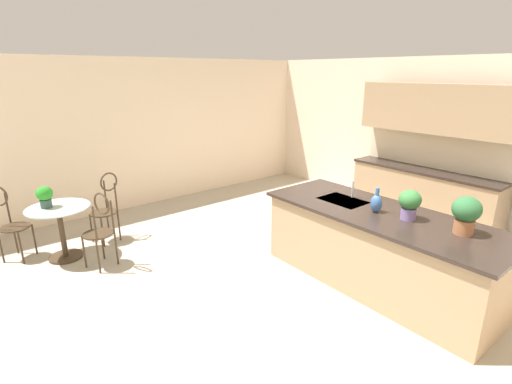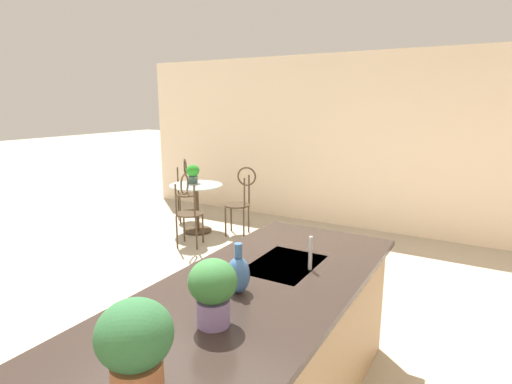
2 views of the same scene
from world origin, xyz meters
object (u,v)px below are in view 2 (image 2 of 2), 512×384
object	(u,v)px
potted_plant_on_table	(193,173)
vase_on_counter	(238,274)
chair_by_island	(187,187)
potted_plant_counter_far	(135,345)
bistro_table	(197,203)
chair_toward_desk	(188,207)
chair_near_window	(241,198)
potted_plant_counter_near	(213,288)

from	to	relation	value
potted_plant_on_table	vase_on_counter	distance (m)	4.19
chair_by_island	potted_plant_counter_far	distance (m)	5.52
bistro_table	potted_plant_on_table	size ratio (longest dim) A/B	2.77
chair_toward_desk	potted_plant_on_table	distance (m)	0.89
bistro_table	potted_plant_on_table	bearing A→B (deg)	-123.76
chair_near_window	chair_by_island	world-z (taller)	same
chair_near_window	potted_plant_counter_near	bearing A→B (deg)	30.43
bistro_table	vase_on_counter	xyz separation A→B (m)	(3.02, 2.69, 0.58)
chair_by_island	vase_on_counter	distance (m)	4.73
chair_near_window	chair_by_island	xyz separation A→B (m)	(-0.21, -1.20, 0.00)
chair_toward_desk	potted_plant_counter_near	distance (m)	3.73
chair_by_island	potted_plant_counter_near	xyz separation A→B (m)	(3.78, 3.30, 0.54)
chair_by_island	potted_plant_on_table	size ratio (longest dim) A/B	3.61
chair_by_island	potted_plant_counter_far	bearing A→B (deg)	37.88
chair_by_island	chair_toward_desk	xyz separation A→B (m)	(1.02, 0.86, 0.00)
potted_plant_on_table	vase_on_counter	world-z (taller)	vase_on_counter
vase_on_counter	chair_toward_desk	bearing A→B (deg)	-135.66
potted_plant_on_table	potted_plant_counter_near	size ratio (longest dim) A/B	0.87
chair_near_window	potted_plant_on_table	xyz separation A→B (m)	(0.12, -0.79, 0.33)
potted_plant_counter_far	chair_toward_desk	bearing A→B (deg)	-142.88
chair_by_island	potted_plant_on_table	distance (m)	0.63
potted_plant_on_table	chair_toward_desk	bearing A→B (deg)	33.19
potted_plant_on_table	potted_plant_counter_near	world-z (taller)	potted_plant_counter_near
chair_by_island	potted_plant_on_table	bearing A→B (deg)	51.16
chair_toward_desk	potted_plant_counter_near	bearing A→B (deg)	41.45
bistro_table	potted_plant_on_table	world-z (taller)	potted_plant_on_table
potted_plant_counter_near	potted_plant_counter_far	distance (m)	0.55
bistro_table	potted_plant_counter_near	xyz separation A→B (m)	(3.37, 2.77, 0.66)
chair_near_window	potted_plant_on_table	distance (m)	0.87
bistro_table	chair_toward_desk	distance (m)	0.71
bistro_table	chair_toward_desk	size ratio (longest dim) A/B	0.77
chair_near_window	potted_plant_counter_near	world-z (taller)	potted_plant_counter_near
chair_toward_desk	vase_on_counter	bearing A→B (deg)	44.34
potted_plant_counter_near	potted_plant_counter_far	xyz separation A→B (m)	(0.55, 0.07, 0.03)
chair_by_island	chair_toward_desk	size ratio (longest dim) A/B	1.00
potted_plant_on_table	potted_plant_counter_far	world-z (taller)	potted_plant_counter_far
bistro_table	vase_on_counter	world-z (taller)	vase_on_counter
potted_plant_counter_near	vase_on_counter	distance (m)	0.37
potted_plant_counter_near	potted_plant_counter_far	bearing A→B (deg)	7.01
chair_toward_desk	potted_plant_counter_far	distance (m)	4.19
chair_near_window	vase_on_counter	xyz separation A→B (m)	(3.22, 2.02, 0.46)
chair_toward_desk	potted_plant_counter_far	size ratio (longest dim) A/B	2.72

